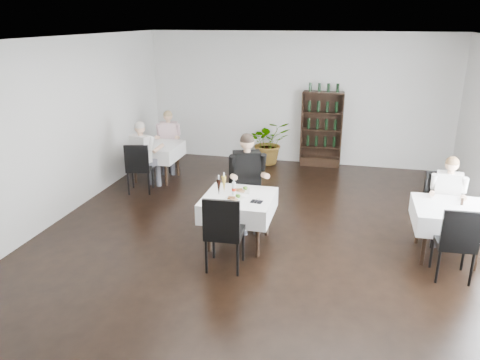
{
  "coord_description": "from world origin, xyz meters",
  "views": [
    {
      "loc": [
        1.24,
        -6.3,
        3.29
      ],
      "look_at": [
        -0.33,
        0.2,
        0.95
      ],
      "focal_mm": 35.0,
      "sensor_mm": 36.0,
      "label": 1
    }
  ],
  "objects_px": {
    "wine_shelf": "(322,130)",
    "potted_tree": "(269,142)",
    "main_table": "(239,205)",
    "diner_main": "(248,174)"
  },
  "relations": [
    {
      "from": "wine_shelf",
      "to": "diner_main",
      "type": "height_order",
      "value": "wine_shelf"
    },
    {
      "from": "wine_shelf",
      "to": "potted_tree",
      "type": "xyz_separation_m",
      "value": [
        -1.19,
        -0.11,
        -0.33
      ]
    },
    {
      "from": "main_table",
      "to": "potted_tree",
      "type": "distance_m",
      "value": 4.21
    },
    {
      "from": "potted_tree",
      "to": "diner_main",
      "type": "height_order",
      "value": "diner_main"
    },
    {
      "from": "wine_shelf",
      "to": "main_table",
      "type": "bearing_deg",
      "value": -101.78
    },
    {
      "from": "main_table",
      "to": "diner_main",
      "type": "bearing_deg",
      "value": 90.21
    },
    {
      "from": "potted_tree",
      "to": "main_table",
      "type": "bearing_deg",
      "value": -86.03
    },
    {
      "from": "wine_shelf",
      "to": "potted_tree",
      "type": "bearing_deg",
      "value": -174.52
    },
    {
      "from": "wine_shelf",
      "to": "diner_main",
      "type": "distance_m",
      "value": 3.8
    },
    {
      "from": "main_table",
      "to": "diner_main",
      "type": "xyz_separation_m",
      "value": [
        -0.0,
        0.62,
        0.29
      ]
    }
  ]
}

